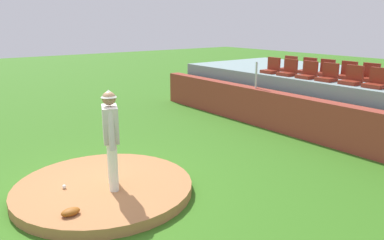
{
  "coord_description": "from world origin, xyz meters",
  "views": [
    {
      "loc": [
        6.18,
        -2.58,
        3.11
      ],
      "look_at": [
        0.0,
        2.05,
        1.09
      ],
      "focal_mm": 35.31,
      "sensor_mm": 36.0,
      "label": 1
    }
  ],
  "objects": [
    {
      "name": "ground_plane",
      "position": [
        0.0,
        0.0,
        0.0
      ],
      "size": [
        60.0,
        60.0,
        0.0
      ],
      "primitive_type": "plane",
      "color": "#346C1B"
    },
    {
      "name": "pitchers_mound",
      "position": [
        0.0,
        0.0,
        0.09
      ],
      "size": [
        3.28,
        3.28,
        0.19
      ],
      "primitive_type": "cylinder",
      "color": "#AF7244",
      "rests_on": "ground_plane"
    },
    {
      "name": "pitcher",
      "position": [
        0.22,
        0.1,
        1.22
      ],
      "size": [
        0.77,
        0.42,
        1.79
      ],
      "rotation": [
        0.0,
        0.0,
        -0.38
      ],
      "color": "white",
      "rests_on": "pitchers_mound"
    },
    {
      "name": "baseball",
      "position": [
        -0.22,
        -0.66,
        0.22
      ],
      "size": [
        0.07,
        0.07,
        0.07
      ],
      "primitive_type": "sphere",
      "color": "white",
      "rests_on": "pitchers_mound"
    },
    {
      "name": "fielding_glove",
      "position": [
        0.8,
        -0.91,
        0.24
      ],
      "size": [
        0.22,
        0.31,
        0.11
      ],
      "primitive_type": "ellipsoid",
      "rotation": [
        0.0,
        0.0,
        4.76
      ],
      "color": "#8E4912",
      "rests_on": "pitchers_mound"
    },
    {
      "name": "brick_barrier",
      "position": [
        0.0,
        5.87,
        0.56
      ],
      "size": [
        12.54,
        0.4,
        1.12
      ],
      "primitive_type": "cube",
      "color": "#94392C",
      "rests_on": "ground_plane"
    },
    {
      "name": "fence_post_left",
      "position": [
        -1.82,
        5.87,
        1.52
      ],
      "size": [
        0.06,
        0.06,
        0.8
      ],
      "primitive_type": "cylinder",
      "color": "silver",
      "rests_on": "brick_barrier"
    },
    {
      "name": "bleacher_platform",
      "position": [
        0.0,
        8.58,
        0.74
      ],
      "size": [
        12.04,
        4.49,
        1.47
      ],
      "primitive_type": "cube",
      "color": "gray",
      "rests_on": "ground_plane"
    },
    {
      "name": "stadium_chair_0",
      "position": [
        -2.13,
        6.89,
        1.63
      ],
      "size": [
        0.48,
        0.44,
        0.5
      ],
      "rotation": [
        0.0,
        0.0,
        3.14
      ],
      "color": "maroon",
      "rests_on": "bleacher_platform"
    },
    {
      "name": "stadium_chair_1",
      "position": [
        -1.42,
        6.87,
        1.63
      ],
      "size": [
        0.48,
        0.44,
        0.5
      ],
      "rotation": [
        0.0,
        0.0,
        3.14
      ],
      "color": "maroon",
      "rests_on": "bleacher_platform"
    },
    {
      "name": "stadium_chair_2",
      "position": [
        -0.69,
        6.86,
        1.63
      ],
      "size": [
        0.48,
        0.44,
        0.5
      ],
      "rotation": [
        0.0,
        0.0,
        3.14
      ],
      "color": "maroon",
      "rests_on": "bleacher_platform"
    },
    {
      "name": "stadium_chair_3",
      "position": [
        -0.02,
        6.88,
        1.63
      ],
      "size": [
        0.48,
        0.44,
        0.5
      ],
      "rotation": [
        0.0,
        0.0,
        3.14
      ],
      "color": "maroon",
      "rests_on": "bleacher_platform"
    },
    {
      "name": "stadium_chair_4",
      "position": [
        0.71,
        6.89,
        1.63
      ],
      "size": [
        0.48,
        0.44,
        0.5
      ],
      "rotation": [
        0.0,
        0.0,
        3.14
      ],
      "color": "maroon",
      "rests_on": "bleacher_platform"
    },
    {
      "name": "stadium_chair_5",
      "position": [
        1.37,
        6.89,
        1.63
      ],
      "size": [
        0.48,
        0.44,
        0.5
      ],
      "rotation": [
        0.0,
        0.0,
        3.14
      ],
      "color": "maroon",
      "rests_on": "bleacher_platform"
    },
    {
      "name": "stadium_chair_7",
      "position": [
        -2.12,
        7.75,
        1.63
      ],
      "size": [
        0.48,
        0.44,
        0.5
      ],
      "rotation": [
        0.0,
        0.0,
        3.14
      ],
      "color": "maroon",
      "rests_on": "bleacher_platform"
    },
    {
      "name": "stadium_chair_8",
      "position": [
        -1.38,
        7.78,
        1.63
      ],
      "size": [
        0.48,
        0.44,
        0.5
      ],
      "rotation": [
        0.0,
        0.0,
        3.14
      ],
      "color": "maroon",
      "rests_on": "bleacher_platform"
    },
    {
      "name": "stadium_chair_9",
      "position": [
        -0.71,
        7.76,
        1.63
      ],
      "size": [
        0.48,
        0.44,
        0.5
      ],
      "rotation": [
        0.0,
        0.0,
        3.14
      ],
      "color": "maroon",
      "rests_on": "bleacher_platform"
    },
    {
      "name": "stadium_chair_10",
      "position": [
        0.03,
        7.75,
        1.63
      ],
      "size": [
        0.48,
        0.44,
        0.5
      ],
      "rotation": [
        0.0,
        0.0,
        3.14
      ],
      "color": "maroon",
      "rests_on": "bleacher_platform"
    },
    {
      "name": "stadium_chair_11",
      "position": [
        0.68,
        7.78,
        1.63
      ],
      "size": [
        0.48,
        0.44,
        0.5
      ],
      "rotation": [
        0.0,
        0.0,
        3.14
      ],
      "color": "maroon",
      "rests_on": "bleacher_platform"
    }
  ]
}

